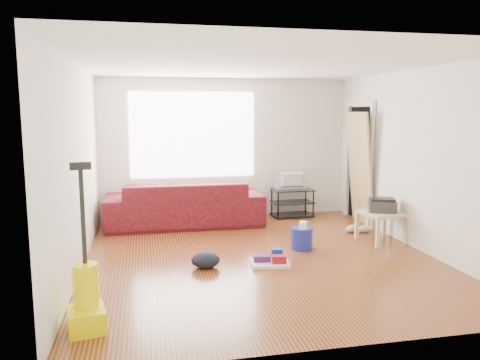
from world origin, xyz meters
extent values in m
cube|color=#522609|center=(0.00, 0.00, 0.00)|extent=(4.50, 5.00, 0.01)
cube|color=white|center=(0.00, 0.00, 2.50)|extent=(4.50, 5.00, 0.01)
cube|color=white|center=(0.00, 2.50, 1.25)|extent=(4.50, 0.01, 2.50)
cube|color=white|center=(0.00, -2.50, 1.25)|extent=(4.50, 0.01, 2.50)
cube|color=white|center=(-2.25, 0.00, 1.25)|extent=(0.01, 5.00, 2.50)
cube|color=white|center=(2.25, 0.00, 1.25)|extent=(0.01, 5.00, 2.50)
cube|color=white|center=(-0.60, 2.48, 1.50)|extent=(2.20, 0.01, 1.50)
cube|color=silver|center=(2.21, 1.25, 1.00)|extent=(0.06, 0.08, 2.00)
cube|color=silver|center=(2.21, 2.15, 1.00)|extent=(0.06, 0.08, 2.00)
cube|color=silver|center=(2.21, 1.70, 2.04)|extent=(0.06, 0.98, 0.08)
cube|color=black|center=(2.24, 1.70, 1.00)|extent=(0.01, 0.86, 1.98)
imported|color=black|center=(-0.82, 1.95, 0.00)|extent=(2.62, 1.02, 0.76)
cube|color=black|center=(1.18, 2.22, 0.03)|extent=(0.75, 0.45, 0.03)
cube|color=black|center=(1.18, 2.22, 0.26)|extent=(0.75, 0.45, 0.03)
cube|color=black|center=(1.18, 2.22, 0.49)|extent=(0.75, 0.45, 0.03)
cylinder|color=black|center=(0.85, 2.02, 0.25)|extent=(0.03, 0.03, 0.51)
cylinder|color=black|center=(0.83, 2.38, 0.25)|extent=(0.03, 0.03, 0.51)
cylinder|color=black|center=(1.52, 2.06, 0.25)|extent=(0.03, 0.03, 0.51)
cylinder|color=black|center=(1.51, 2.42, 0.25)|extent=(0.03, 0.03, 0.51)
imported|color=black|center=(1.18, 2.22, 0.68)|extent=(0.60, 0.08, 0.34)
cube|color=beige|center=(1.95, 0.35, 0.43)|extent=(0.63, 0.63, 0.05)
cube|color=beige|center=(1.74, 0.06, 0.20)|extent=(0.05, 0.05, 0.40)
cube|color=beige|center=(1.66, 0.56, 0.20)|extent=(0.05, 0.05, 0.40)
cube|color=beige|center=(2.24, 0.14, 0.20)|extent=(0.05, 0.05, 0.40)
cube|color=beige|center=(2.16, 0.64, 0.20)|extent=(0.05, 0.05, 0.40)
cube|color=#303030|center=(1.95, 0.35, 0.53)|extent=(0.46, 0.41, 0.17)
cube|color=black|center=(1.95, 0.35, 0.63)|extent=(0.42, 0.36, 0.04)
cylinder|color=#1D2797|center=(0.67, 0.22, 0.00)|extent=(0.34, 0.34, 0.30)
cylinder|color=white|center=(0.67, 0.18, 0.20)|extent=(0.11, 0.11, 0.10)
cube|color=white|center=(0.06, -0.35, 0.02)|extent=(0.52, 0.44, 0.04)
cube|color=maroon|center=(0.15, -0.43, 0.09)|extent=(0.19, 0.14, 0.10)
cube|color=#46185C|center=(-0.04, -0.30, 0.08)|extent=(0.23, 0.18, 0.08)
cube|color=#0B3ABD|center=(0.17, -0.25, 0.10)|extent=(0.15, 0.13, 0.13)
ellipsoid|color=black|center=(-0.76, -0.31, 0.00)|extent=(0.39, 0.33, 0.19)
ellipsoid|color=silver|center=(1.74, 0.92, 0.06)|extent=(0.30, 0.26, 0.12)
ellipsoid|color=silver|center=(1.96, 0.86, 0.06)|extent=(0.28, 0.12, 0.12)
cube|color=#FFEE00|center=(-2.00, -1.76, 0.10)|extent=(0.37, 0.41, 0.20)
cylinder|color=#FFEE00|center=(-2.00, -1.70, 0.39)|extent=(0.22, 0.22, 0.39)
cylinder|color=black|center=(-2.00, -1.67, 1.00)|extent=(0.04, 0.04, 0.83)
cube|color=black|center=(-2.00, -1.67, 1.45)|extent=(0.18, 0.08, 0.07)
cube|color=tan|center=(2.13, 1.48, 0.00)|extent=(0.24, 0.76, 1.91)
camera|label=1|loc=(-1.46, -5.84, 1.91)|focal=35.00mm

